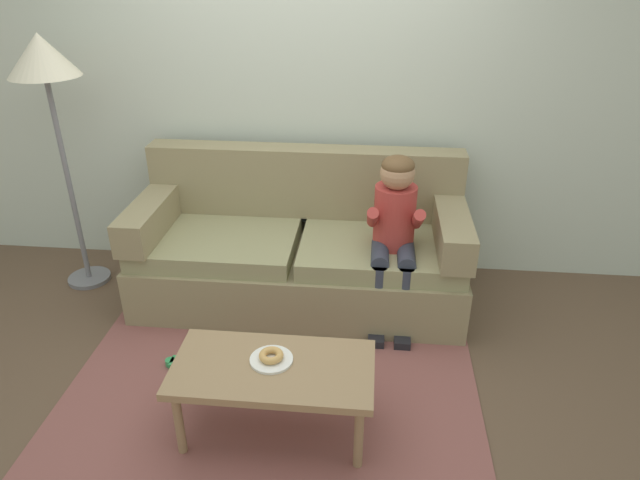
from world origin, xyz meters
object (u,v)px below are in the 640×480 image
coffee_table (273,374)px  donut (271,355)px  person_child (394,226)px  couch (300,251)px  toy_controller (184,364)px  floor_lamp (45,73)px

coffee_table → donut: 0.09m
person_child → coffee_table: bearing=-118.5°
coffee_table → donut: bearing=109.1°
couch → toy_controller: couch is taller
coffee_table → donut: (-0.01, 0.04, 0.08)m
person_child → floor_lamp: bearing=173.5°
donut → coffee_table: bearing=-70.9°
couch → donut: couch is taller
floor_lamp → coffee_table: bearing=-39.1°
toy_controller → floor_lamp: bearing=163.0°
person_child → donut: size_ratio=9.18×
couch → donut: (0.02, -1.24, 0.10)m
toy_controller → couch: bearing=80.2°
donut → couch: bearing=91.0°
person_child → donut: 1.21m
person_child → floor_lamp: 2.37m
couch → person_child: 0.73m
coffee_table → person_child: 1.25m
couch → coffee_table: (0.04, -1.28, 0.02)m
floor_lamp → donut: bearing=-38.6°
donut → floor_lamp: floor_lamp is taller
coffee_table → person_child: (0.58, 1.07, 0.30)m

